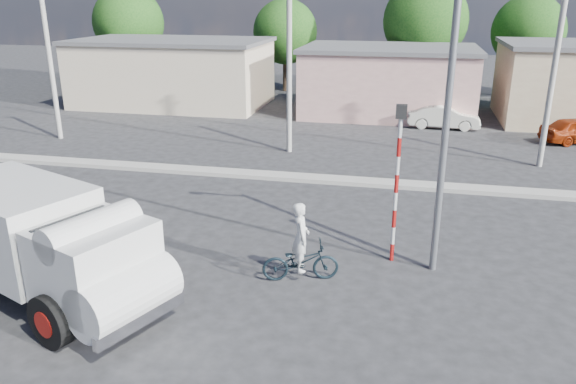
% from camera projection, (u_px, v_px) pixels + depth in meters
% --- Properties ---
extents(ground_plane, '(120.00, 120.00, 0.00)m').
position_uv_depth(ground_plane, '(267.00, 273.00, 14.88)').
color(ground_plane, '#262628').
rests_on(ground_plane, ground).
extents(median, '(40.00, 0.80, 0.16)m').
position_uv_depth(median, '(317.00, 179.00, 22.21)').
color(median, '#99968E').
rests_on(median, ground).
extents(truck, '(6.89, 4.65, 2.68)m').
position_uv_depth(truck, '(47.00, 244.00, 13.11)').
color(truck, black).
rests_on(truck, ground).
extents(bicycle, '(2.08, 1.23, 1.03)m').
position_uv_depth(bicycle, '(301.00, 261.00, 14.39)').
color(bicycle, black).
rests_on(bicycle, ground).
extents(cyclist, '(0.61, 0.76, 1.82)m').
position_uv_depth(cyclist, '(301.00, 248.00, 14.26)').
color(cyclist, silver).
rests_on(cyclist, ground).
extents(car_cream, '(3.88, 1.45, 1.27)m').
position_uv_depth(car_cream, '(444.00, 117.00, 30.70)').
color(car_cream, silver).
rests_on(car_cream, ground).
extents(traffic_pole, '(0.28, 0.18, 4.36)m').
position_uv_depth(traffic_pole, '(397.00, 171.00, 14.74)').
color(traffic_pole, red).
rests_on(traffic_pole, ground).
extents(streetlight, '(2.34, 0.22, 9.00)m').
position_uv_depth(streetlight, '(443.00, 83.00, 13.49)').
color(streetlight, slate).
rests_on(streetlight, ground).
extents(building_row, '(37.80, 7.30, 4.44)m').
position_uv_depth(building_row, '(374.00, 78.00, 34.19)').
color(building_row, beige).
rests_on(building_row, ground).
extents(tree_row, '(34.13, 7.32, 8.10)m').
position_uv_depth(tree_row, '(335.00, 26.00, 40.07)').
color(tree_row, '#38281E').
rests_on(tree_row, ground).
extents(utility_poles, '(35.40, 0.24, 8.00)m').
position_uv_depth(utility_poles, '(409.00, 66.00, 23.91)').
color(utility_poles, '#99968E').
rests_on(utility_poles, ground).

